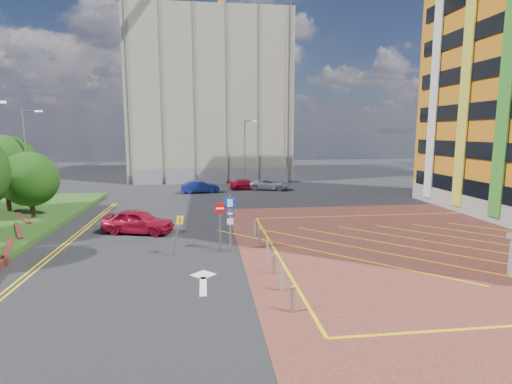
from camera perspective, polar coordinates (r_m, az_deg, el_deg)
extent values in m
plane|color=black|center=(21.71, -4.84, -9.20)|extent=(140.00, 140.00, 0.00)
cube|color=brown|center=(26.26, 27.61, -6.98)|extent=(26.00, 26.00, 0.02)
cube|color=maroon|center=(25.91, -31.84, -7.08)|extent=(1.86, 4.43, 0.40)
cube|color=maroon|center=(29.94, -30.78, -5.01)|extent=(2.29, 4.27, 0.40)
cube|color=maroon|center=(34.07, -30.29, -3.43)|extent=(2.69, 4.06, 0.40)
cylinder|color=#3D2B1C|center=(33.63, -29.32, -1.76)|extent=(0.36, 0.36, 1.80)
sphere|color=#11340B|center=(33.36, -29.58, 1.62)|extent=(4.00, 4.00, 4.00)
cylinder|color=#3D2B1C|center=(37.51, -31.89, -0.68)|extent=(0.36, 0.36, 2.20)
sphere|color=#11340B|center=(37.24, -32.20, 3.08)|extent=(5.00, 5.00, 5.00)
cube|color=silver|center=(25.01, -32.69, 10.76)|extent=(0.50, 0.15, 0.12)
cylinder|color=#9EA0A8|center=(35.49, -30.00, 3.73)|extent=(0.16, 0.16, 8.00)
cylinder|color=#9EA0A8|center=(35.21, -29.57, 10.07)|extent=(1.20, 0.10, 0.10)
cube|color=silver|center=(34.99, -28.64, 10.10)|extent=(0.50, 0.15, 0.12)
cylinder|color=#9EA0A8|center=(48.96, -1.60, 5.60)|extent=(0.16, 0.16, 8.00)
cylinder|color=#9EA0A8|center=(48.96, -0.91, 10.15)|extent=(1.20, 0.10, 0.10)
cube|color=silver|center=(49.03, -0.21, 10.11)|extent=(0.50, 0.15, 0.12)
cylinder|color=#9EA0A8|center=(22.27, -3.72, -4.45)|extent=(0.10, 0.10, 3.20)
cube|color=#0932AB|center=(22.01, -3.74, -1.55)|extent=(0.60, 0.04, 0.60)
cube|color=white|center=(21.99, -3.74, -1.56)|extent=(0.30, 0.02, 0.42)
cube|color=#0932AB|center=(22.12, -3.72, -3.08)|extent=(0.40, 0.04, 0.25)
cube|color=white|center=(22.10, -3.72, -3.09)|extent=(0.28, 0.02, 0.14)
cube|color=white|center=(22.22, -3.71, -4.22)|extent=(0.35, 0.04, 0.35)
cylinder|color=#9EA0A8|center=(22.31, -5.12, -5.11)|extent=(0.08, 0.08, 2.70)
cylinder|color=red|center=(22.04, -5.16, -2.35)|extent=(0.64, 0.04, 0.64)
cube|color=white|center=(22.02, -5.16, -2.36)|extent=(0.44, 0.02, 0.10)
cylinder|color=#9EA0A8|center=(21.80, -11.33, -6.25)|extent=(0.48, 0.08, 2.18)
cube|color=yellow|center=(21.54, -10.83, -3.95)|extent=(0.40, 0.40, 0.52)
cylinder|color=#9EA0A8|center=(15.31, 5.26, -15.21)|extent=(0.14, 0.14, 0.90)
cylinder|color=black|center=(17.12, 3.78, -12.54)|extent=(0.14, 0.14, 0.90)
cylinder|color=#9EA0A8|center=(18.96, 2.61, -10.37)|extent=(0.14, 0.14, 0.90)
cylinder|color=black|center=(20.84, 1.66, -8.59)|extent=(0.14, 0.14, 0.90)
cylinder|color=#9EA0A8|center=(23.69, 0.54, -6.45)|extent=(0.14, 0.14, 0.90)
cylinder|color=black|center=(25.60, -0.07, -5.29)|extent=(0.14, 0.14, 0.90)
cube|color=#B4AB93|center=(60.81, -6.63, 12.76)|extent=(21.20, 19.20, 22.00)
cube|color=#FFAA16|center=(63.56, -4.85, 18.06)|extent=(0.90, 0.90, 34.00)
cube|color=gray|center=(51.00, -5.17, 2.31)|extent=(21.60, 0.06, 2.00)
imported|color=maroon|center=(27.37, -16.48, -4.06)|extent=(4.94, 3.05, 1.57)
imported|color=navy|center=(43.71, -8.00, 0.76)|extent=(4.22, 1.93, 1.34)
imported|color=#AF0F28|center=(45.80, -1.39, 1.09)|extent=(4.11, 1.90, 1.16)
imported|color=#B2B2B9|center=(45.57, 1.99, 1.10)|extent=(4.92, 3.42, 1.25)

